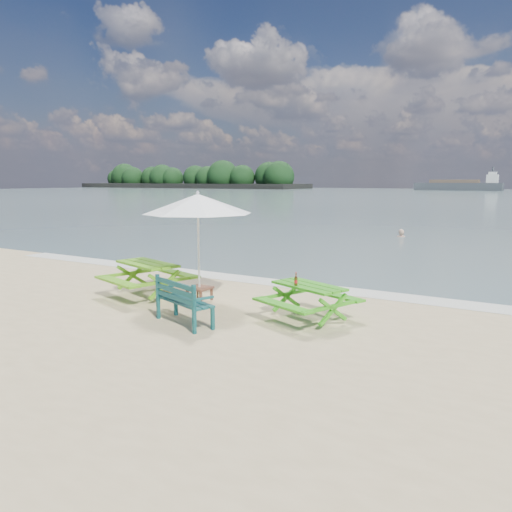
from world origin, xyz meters
The scene contains 10 objects.
sea centered at (0.00, 85.00, 0.00)m, with size 300.00×300.00×0.00m, color slate.
foam_strip centered at (0.00, 4.60, 0.01)m, with size 22.00×0.90×0.01m, color silver.
island_headland centered at (-110.00, 140.00, 3.26)m, with size 90.00×22.00×7.60m.
picnic_table_left centered at (-2.28, 1.54, 0.41)m, with size 2.28×2.41×0.85m.
picnic_table_right centered at (2.07, 1.62, 0.36)m, with size 2.09×2.19×0.75m.
park_bench centered at (0.04, 0.09, 0.28)m, with size 1.54×0.94×0.90m.
side_table centered at (-0.90, 1.83, 0.18)m, with size 0.53×0.53×0.34m.
patio_umbrella centered at (-0.90, 1.83, 2.32)m, with size 2.67×2.67×2.55m.
beer_bottle centered at (1.87, 1.42, 0.84)m, with size 0.07×0.07×0.27m.
swimmer centered at (-0.31, 18.11, -0.46)m, with size 0.64×0.44×1.70m.
Camera 1 is at (6.24, -7.55, 2.87)m, focal length 35.00 mm.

